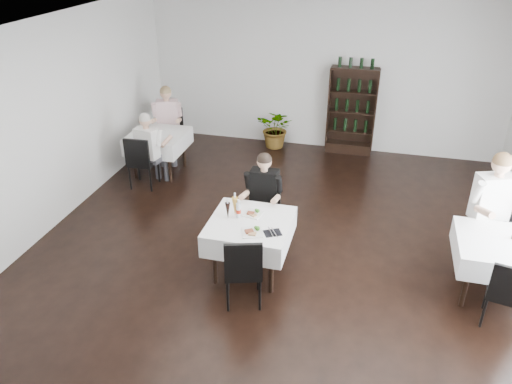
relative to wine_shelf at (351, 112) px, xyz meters
The scene contains 22 objects.
room_shell 4.40m from the wine_shelf, 97.92° to the right, with size 9.00×9.00×9.00m.
wine_shelf is the anchor object (origin of this frame).
main_table 4.41m from the wine_shelf, 101.78° to the right, with size 1.03×1.03×0.77m.
left_table 3.77m from the wine_shelf, 151.20° to the right, with size 0.98×0.98×0.77m.
right_table 4.54m from the wine_shelf, 62.38° to the right, with size 0.98×0.98×0.77m.
potted_tree 1.53m from the wine_shelf, behind, with size 0.74×0.65×0.83m, color #20501B.
main_chair_far 3.69m from the wine_shelf, 104.36° to the right, with size 0.51×0.52×0.94m.
main_chair_near 5.06m from the wine_shelf, 99.14° to the right, with size 0.55×0.55×0.96m.
left_chair_far 3.53m from the wine_shelf, 163.16° to the right, with size 0.55×0.56×0.94m.
left_chair_near 4.17m from the wine_shelf, 143.45° to the right, with size 0.46×0.46×0.95m.
right_chair_far 3.98m from the wine_shelf, 56.77° to the right, with size 0.45×0.45×0.98m.
right_chair_near 5.10m from the wine_shelf, 65.24° to the right, with size 0.49×0.49×0.90m.
diner_main 3.73m from the wine_shelf, 104.03° to the right, with size 0.52×0.52×1.39m.
diner_left_far 3.57m from the wine_shelf, 159.33° to the right, with size 0.61×0.66×1.46m.
diner_left_near 3.96m from the wine_shelf, 143.60° to the right, with size 0.56×0.58×1.36m.
diner_right_far 4.04m from the wine_shelf, 58.89° to the right, with size 0.72×0.76×1.65m.
plate_far 4.24m from the wine_shelf, 102.28° to the right, with size 0.26×0.26×0.07m.
plate_near 4.64m from the wine_shelf, 99.93° to the right, with size 0.32×0.32×0.08m.
pilsner_dark 4.48m from the wine_shelf, 105.41° to the right, with size 0.07×0.07×0.28m.
pilsner_lager 4.38m from the wine_shelf, 104.80° to the right, with size 0.08×0.08×0.34m.
coke_bottle 4.39m from the wine_shelf, 104.12° to the right, with size 0.07×0.07×0.25m.
napkin_cutlery 4.55m from the wine_shelf, 97.10° to the right, with size 0.26×0.24×0.02m.
Camera 1 is at (1.12, -5.20, 4.08)m, focal length 35.00 mm.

